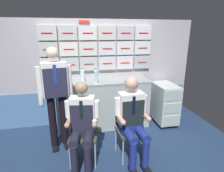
# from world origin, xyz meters

# --- Properties ---
(ground) EXTENTS (4.80, 4.80, 0.04)m
(ground) POSITION_xyz_m (0.00, 0.00, -0.02)
(ground) COLOR navy
(galley_bulkhead) EXTENTS (4.20, 0.14, 2.15)m
(galley_bulkhead) POSITION_xyz_m (0.01, 1.37, 1.11)
(galley_bulkhead) COLOR #AEA8B1
(galley_bulkhead) RESTS_ON ground
(galley_counter) EXTENTS (1.85, 0.53, 0.98)m
(galley_counter) POSITION_xyz_m (0.14, 1.09, 0.49)
(galley_counter) COLOR #9BA5A4
(galley_counter) RESTS_ON ground
(service_trolley) EXTENTS (0.40, 0.65, 0.86)m
(service_trolley) POSITION_xyz_m (1.43, 0.95, 0.46)
(service_trolley) COLOR black
(service_trolley) RESTS_ON ground
(folding_chair_left) EXTENTS (0.46, 0.46, 0.84)m
(folding_chair_left) POSITION_xyz_m (-0.31, 0.16, 0.52)
(folding_chair_left) COLOR #A8AAAF
(folding_chair_left) RESTS_ON ground
(crew_member_left) EXTENTS (0.50, 0.64, 1.25)m
(crew_member_left) POSITION_xyz_m (-0.34, 0.00, 0.69)
(crew_member_left) COLOR black
(crew_member_left) RESTS_ON ground
(folding_chair_right) EXTENTS (0.43, 0.43, 0.84)m
(folding_chair_right) POSITION_xyz_m (0.38, 0.13, 0.52)
(folding_chair_right) COLOR #A8AAAF
(folding_chair_right) RESTS_ON ground
(crew_member_right) EXTENTS (0.51, 0.64, 1.29)m
(crew_member_right) POSITION_xyz_m (0.39, -0.02, 0.71)
(crew_member_right) COLOR black
(crew_member_right) RESTS_ON ground
(crew_member_standing) EXTENTS (0.53, 0.32, 1.69)m
(crew_member_standing) POSITION_xyz_m (-0.72, 0.51, 1.01)
(crew_member_standing) COLOR black
(crew_member_standing) RESTS_ON ground
(water_bottle_blue_cap) EXTENTS (0.07, 0.07, 0.28)m
(water_bottle_blue_cap) POSITION_xyz_m (-0.02, 0.94, 1.11)
(water_bottle_blue_cap) COLOR #AED4E7
(water_bottle_blue_cap) RESTS_ON galley_counter
(water_bottle_short) EXTENTS (0.07, 0.07, 0.27)m
(water_bottle_short) POSITION_xyz_m (-0.26, 1.07, 1.11)
(water_bottle_short) COLOR silver
(water_bottle_short) RESTS_ON galley_counter
(coffee_cup_spare) EXTENTS (0.06, 0.06, 0.07)m
(coffee_cup_spare) POSITION_xyz_m (-0.47, 1.17, 1.02)
(coffee_cup_spare) COLOR silver
(coffee_cup_spare) RESTS_ON galley_counter
(paper_cup_blue) EXTENTS (0.06, 0.06, 0.08)m
(paper_cup_blue) POSITION_xyz_m (-0.02, 1.05, 1.02)
(paper_cup_blue) COLOR white
(paper_cup_blue) RESTS_ON galley_counter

